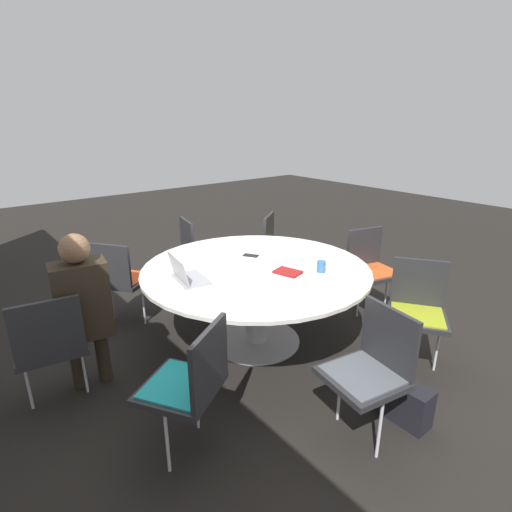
% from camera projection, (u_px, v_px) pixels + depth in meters
% --- Properties ---
extents(ground_plane, '(16.00, 16.00, 0.00)m').
position_uv_depth(ground_plane, '(256.00, 341.00, 3.65)').
color(ground_plane, black).
extents(conference_table, '(1.94, 1.94, 0.72)m').
position_uv_depth(conference_table, '(256.00, 281.00, 3.46)').
color(conference_table, '#B7B7BC').
rests_on(conference_table, ground_plane).
extents(chair_0, '(0.48, 0.50, 0.86)m').
position_uv_depth(chair_0, '(50.00, 342.00, 2.66)').
color(chair_0, '#262628').
rests_on(chair_0, ground_plane).
extents(chair_1, '(0.59, 0.60, 0.86)m').
position_uv_depth(chair_1, '(190.00, 379.00, 2.28)').
color(chair_1, '#262628').
rests_on(chair_1, ground_plane).
extents(chair_2, '(0.51, 0.49, 0.86)m').
position_uv_depth(chair_2, '(371.00, 364.00, 2.41)').
color(chair_2, '#262628').
rests_on(chair_2, ground_plane).
extents(chair_3, '(0.60, 0.59, 0.86)m').
position_uv_depth(chair_3, '(418.00, 306.00, 3.17)').
color(chair_3, '#262628').
rests_on(chair_3, ground_plane).
extents(chair_4, '(0.51, 0.53, 0.86)m').
position_uv_depth(chair_4, '(371.00, 264.00, 4.06)').
color(chair_4, '#262628').
rests_on(chair_4, ground_plane).
extents(chair_5, '(0.60, 0.60, 0.86)m').
position_uv_depth(chair_5, '(279.00, 244.00, 4.71)').
color(chair_5, '#262628').
rests_on(chair_5, ground_plane).
extents(chair_6, '(0.52, 0.50, 0.86)m').
position_uv_depth(chair_6, '(198.00, 248.00, 4.57)').
color(chair_6, '#262628').
rests_on(chair_6, ground_plane).
extents(chair_7, '(0.60, 0.60, 0.86)m').
position_uv_depth(chair_7, '(120.00, 275.00, 3.77)').
color(chair_7, '#262628').
rests_on(chair_7, ground_plane).
extents(person_0, '(0.30, 0.39, 1.21)m').
position_uv_depth(person_0, '(83.00, 303.00, 2.78)').
color(person_0, '#2D2319').
rests_on(person_0, ground_plane).
extents(laptop, '(0.37, 0.29, 0.21)m').
position_uv_depth(laptop, '(186.00, 275.00, 3.10)').
color(laptop, '#99999E').
rests_on(laptop, conference_table).
extents(spiral_notebook, '(0.24, 0.20, 0.02)m').
position_uv_depth(spiral_notebook, '(288.00, 272.00, 3.27)').
color(spiral_notebook, maroon).
rests_on(spiral_notebook, conference_table).
extents(coffee_cup, '(0.07, 0.07, 0.09)m').
position_uv_depth(coffee_cup, '(321.00, 267.00, 3.29)').
color(coffee_cup, '#33669E').
rests_on(coffee_cup, conference_table).
extents(cell_phone, '(0.16, 0.13, 0.01)m').
position_uv_depth(cell_phone, '(251.00, 255.00, 3.69)').
color(cell_phone, black).
rests_on(cell_phone, conference_table).
extents(handbag, '(0.36, 0.16, 0.28)m').
position_uv_depth(handbag, '(403.00, 401.00, 2.66)').
color(handbag, black).
rests_on(handbag, ground_plane).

